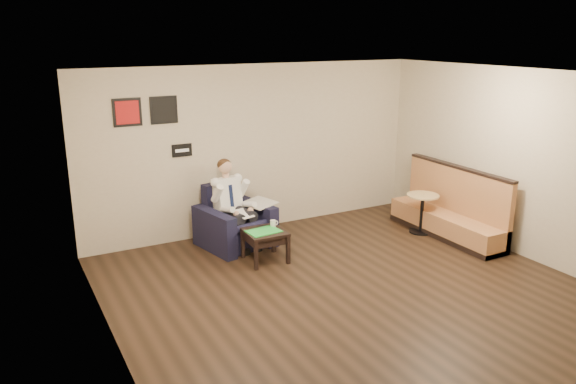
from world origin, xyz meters
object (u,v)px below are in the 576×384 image
cafe_table (422,214)px  coffee_mug (273,223)px  side_table (265,246)px  smartphone (264,227)px  green_folder (264,231)px  armchair (235,217)px  seated_man (239,208)px  banquette (448,203)px

cafe_table → coffee_mug: bearing=174.2°
side_table → coffee_mug: coffee_mug is taller
smartphone → side_table: bearing=-97.4°
side_table → coffee_mug: (0.19, 0.12, 0.28)m
green_folder → smartphone: (0.09, 0.18, -0.00)m
armchair → smartphone: bearing=-84.4°
armchair → seated_man: seated_man is taller
banquette → seated_man: bearing=160.7°
banquette → coffee_mug: bearing=168.7°
armchair → banquette: banquette is taller
seated_man → banquette: seated_man is taller
green_folder → cafe_table: 2.92m
armchair → coffee_mug: size_ratio=9.99×
armchair → side_table: armchair is taller
seated_man → green_folder: 0.71m
green_folder → cafe_table: cafe_table is taller
green_folder → banquette: 3.20m
side_table → seated_man: bearing=99.7°
seated_man → coffee_mug: 0.64m
banquette → smartphone: bearing=168.3°
coffee_mug → smartphone: size_ratio=0.68×
side_table → green_folder: size_ratio=1.22×
side_table → cafe_table: size_ratio=0.86×
green_folder → smartphone: green_folder is taller
coffee_mug → smartphone: coffee_mug is taller
seated_man → smartphone: size_ratio=8.99×
green_folder → smartphone: size_ratio=3.21×
side_table → green_folder: green_folder is taller
armchair → coffee_mug: armchair is taller
armchair → green_folder: (0.11, -0.81, -0.00)m
side_table → coffee_mug: 0.36m
smartphone → seated_man: bearing=121.3°
seated_man → coffee_mug: bearing=-72.8°
seated_man → armchair: bearing=90.0°
smartphone → cafe_table: size_ratio=0.22×
seated_man → side_table: 0.80m
armchair → smartphone: size_ratio=6.78×
coffee_mug → banquette: (2.94, -0.59, 0.06)m
seated_man → cafe_table: size_ratio=1.97×
armchair → seated_man: 0.22m
side_table → smartphone: smartphone is taller
smartphone → armchair: bearing=120.0°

